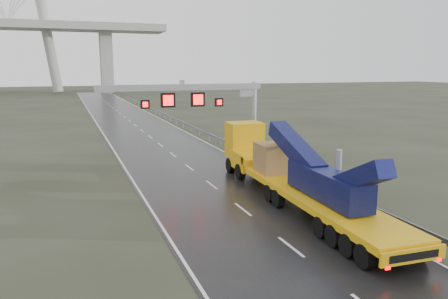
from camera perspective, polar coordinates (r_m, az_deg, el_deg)
name	(u,v)px	position (r m, az deg, el deg)	size (l,w,h in m)	color
ground	(272,233)	(23.32, 6.33, -10.75)	(400.00, 400.00, 0.00)	#292C1F
road	(142,131)	(60.79, -10.66, 2.45)	(11.00, 200.00, 0.02)	black
guardrail	(207,133)	(52.47, -2.26, 2.10)	(0.20, 140.00, 1.40)	gray
sign_gantry	(205,100)	(39.34, -2.47, 6.45)	(14.90, 1.20, 7.42)	#9C9D98
heavy_haul_truck	(284,168)	(29.39, 7.79, -2.38)	(3.92, 21.13, 4.94)	gold
exit_sign_pair	(284,142)	(40.45, 7.88, 1.00)	(1.48, 0.20, 2.54)	#989AA1
striped_barrier	(262,157)	(39.31, 4.94, -0.97)	(0.71, 0.38, 1.20)	red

